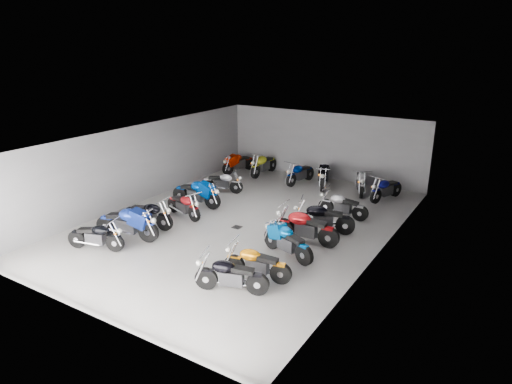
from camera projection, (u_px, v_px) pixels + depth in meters
ground at (245, 223)px, 16.87m from camera, size 14.00×14.00×0.00m
wall_back at (323, 145)px, 22.01m from camera, size 10.00×0.10×3.20m
wall_left at (143, 163)px, 18.87m from camera, size 0.10×14.00×3.20m
wall_right at (382, 207)px, 13.86m from camera, size 0.10×14.00×3.20m
ceiling at (244, 137)px, 15.86m from camera, size 10.00×14.00×0.04m
drain_grate at (237, 227)px, 16.47m from camera, size 0.32×0.32×0.01m
motorcycle_left_a at (96, 236)px, 14.57m from camera, size 1.89×0.75×0.86m
motorcycle_left_b at (128, 223)px, 15.34m from camera, size 2.33×0.72×1.04m
motorcycle_left_c at (148, 214)px, 16.31m from camera, size 2.09×0.51×0.92m
motorcycle_left_d at (184, 205)px, 17.30m from camera, size 1.94×0.63×0.87m
motorcycle_left_e at (197, 193)px, 18.44m from camera, size 2.28×0.48×1.00m
motorcycle_left_f at (222, 182)px, 20.13m from camera, size 1.90×0.68×0.85m
motorcycle_right_a at (230, 275)px, 12.10m from camera, size 1.96×0.82×0.90m
motorcycle_right_b at (256, 263)px, 12.76m from camera, size 2.00×0.55×0.88m
motorcycle_right_c at (287, 241)px, 14.12m from camera, size 2.04×0.82×0.93m
motorcycle_right_d at (305, 227)px, 15.07m from camera, size 2.30×0.48×1.01m
motorcycle_right_e at (322, 218)px, 15.88m from camera, size 2.13×0.85×0.97m
motorcycle_right_f at (342, 205)px, 17.26m from camera, size 1.98×0.38×0.87m
motorcycle_back_a at (238, 163)px, 23.20m from camera, size 0.69×2.05×0.92m
motorcycle_back_b at (263, 164)px, 22.75m from camera, size 0.44×2.24×0.98m
motorcycle_back_c at (300, 173)px, 21.38m from camera, size 0.52×2.07×0.91m
motorcycle_back_d at (325, 175)px, 20.92m from camera, size 0.87×2.26×1.02m
motorcycle_back_e at (361, 182)px, 20.06m from camera, size 0.97×2.04×0.95m
motorcycle_back_f at (386, 189)px, 19.15m from camera, size 0.78×1.98×0.90m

